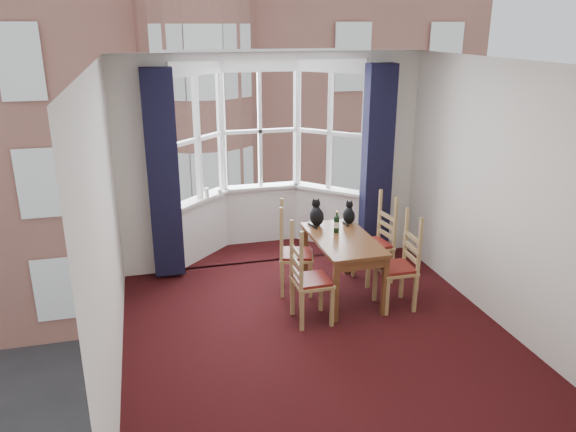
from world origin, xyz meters
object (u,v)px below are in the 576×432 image
object	(u,v)px
dining_table	(343,246)
cat_left	(317,215)
wine_bottle	(337,223)
candle_tall	(207,193)
chair_left_far	(289,255)
candle_short	(220,193)
chair_left_near	(304,283)
cat_right	(349,214)
chair_right_near	(403,268)
chair_right_far	(380,244)

from	to	relation	value
dining_table	cat_left	world-z (taller)	cat_left
wine_bottle	candle_tall	world-z (taller)	wine_bottle
dining_table	cat_left	xyz separation A→B (m)	(-0.17, 0.51, 0.23)
dining_table	chair_left_far	distance (m)	0.67
cat_left	candle_short	distance (m)	1.54
chair_left_near	candle_short	bearing A→B (deg)	105.48
chair_left_near	candle_short	size ratio (longest dim) A/B	9.97
dining_table	wine_bottle	size ratio (longest dim) A/B	4.73
chair_left_near	cat_right	world-z (taller)	cat_right
wine_bottle	candle_tall	bearing A→B (deg)	134.02
chair_right_near	chair_left_far	bearing A→B (deg)	149.38
chair_left_far	candle_short	world-z (taller)	candle_short
chair_right_near	cat_right	world-z (taller)	cat_right
chair_left_near	chair_left_far	distance (m)	0.77
candle_short	cat_right	bearing A→B (deg)	-38.73
chair_right_far	candle_tall	xyz separation A→B (m)	(-2.02, 1.30, 0.46)
chair_right_far	wine_bottle	world-z (taller)	wine_bottle
chair_right_far	candle_tall	world-z (taller)	candle_tall
cat_left	chair_left_far	bearing A→B (deg)	-150.15
chair_left_near	cat_left	distance (m)	1.18
cat_right	cat_left	bearing A→B (deg)	174.91
chair_right_far	cat_left	distance (m)	0.90
dining_table	cat_left	distance (m)	0.59
chair_left_near	candle_short	xyz separation A→B (m)	(-0.59, 2.15, 0.44)
wine_bottle	candle_short	distance (m)	1.89
chair_left_far	candle_short	distance (m)	1.57
dining_table	chair_left_near	world-z (taller)	chair_left_near
dining_table	chair_left_near	bearing A→B (deg)	-141.11
chair_right_near	cat_left	bearing A→B (deg)	128.90
chair_right_near	candle_short	size ratio (longest dim) A/B	9.97
chair_right_far	wine_bottle	distance (m)	0.76
chair_right_far	wine_bottle	bearing A→B (deg)	-168.38
chair_left_near	cat_left	size ratio (longest dim) A/B	2.74
cat_left	candle_tall	xyz separation A→B (m)	(-1.23, 1.10, 0.06)
chair_right_near	dining_table	bearing A→B (deg)	144.10
chair_left_near	candle_short	distance (m)	2.27
dining_table	cat_right	size ratio (longest dim) A/B	4.40
chair_right_near	cat_left	world-z (taller)	cat_left
chair_left_far	chair_right_near	bearing A→B (deg)	-30.62
candle_tall	cat_left	bearing A→B (deg)	-41.92
candle_tall	chair_left_far	bearing A→B (deg)	-58.95
chair_left_near	wine_bottle	xyz separation A→B (m)	(0.60, 0.69, 0.39)
wine_bottle	chair_right_far	bearing A→B (deg)	11.62
candle_tall	candle_short	bearing A→B (deg)	9.30
candle_tall	dining_table	bearing A→B (deg)	-49.13
chair_right_near	candle_tall	bearing A→B (deg)	134.21
cat_right	chair_left_near	bearing A→B (deg)	-131.62
cat_right	chair_right_far	bearing A→B (deg)	-22.64
chair_right_near	wine_bottle	bearing A→B (deg)	134.66
wine_bottle	candle_short	size ratio (longest dim) A/B	2.92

